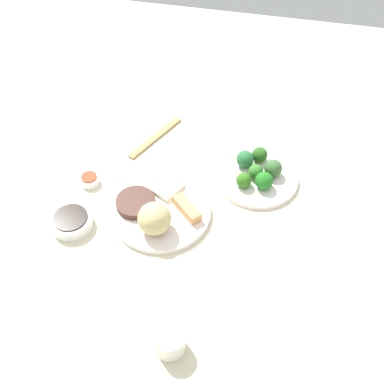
{
  "coord_description": "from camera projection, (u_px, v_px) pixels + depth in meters",
  "views": [
    {
      "loc": [
        0.72,
        0.23,
        0.96
      ],
      "look_at": [
        -0.06,
        0.06,
        0.06
      ],
      "focal_mm": 42.98,
      "sensor_mm": 36.0,
      "label": 1
    }
  ],
  "objects": [
    {
      "name": "tabletop",
      "position": [
        165.0,
        216.0,
        1.21
      ],
      "size": [
        2.2,
        2.2,
        0.02
      ],
      "primitive_type": "cube",
      "color": "beige",
      "rests_on": "ground"
    },
    {
      "name": "main_plate",
      "position": [
        162.0,
        210.0,
        1.2
      ],
      "size": [
        0.26,
        0.26,
        0.02
      ],
      "primitive_type": "cylinder",
      "color": "white",
      "rests_on": "tabletop"
    },
    {
      "name": "rice_scoop",
      "position": [
        154.0,
        219.0,
        1.12
      ],
      "size": [
        0.08,
        0.08,
        0.08
      ],
      "primitive_type": "sphere",
      "color": "tan",
      "rests_on": "main_plate"
    },
    {
      "name": "spring_roll",
      "position": [
        187.0,
        208.0,
        1.18
      ],
      "size": [
        0.08,
        0.09,
        0.03
      ],
      "primitive_type": "cube",
      "rotation": [
        0.0,
        0.0,
        0.82
      ],
      "color": "tan",
      "rests_on": "main_plate"
    },
    {
      "name": "crab_rangoon_wonton",
      "position": [
        167.0,
        188.0,
        1.24
      ],
      "size": [
        0.1,
        0.09,
        0.01
      ],
      "primitive_type": "cube",
      "rotation": [
        0.0,
        0.0,
        -0.48
      ],
      "color": "beige",
      "rests_on": "main_plate"
    },
    {
      "name": "stir_fry_heap",
      "position": [
        136.0,
        202.0,
        1.2
      ],
      "size": [
        0.1,
        0.1,
        0.02
      ],
      "primitive_type": "cylinder",
      "color": "#452821",
      "rests_on": "main_plate"
    },
    {
      "name": "broccoli_plate",
      "position": [
        257.0,
        177.0,
        1.28
      ],
      "size": [
        0.23,
        0.23,
        0.01
      ],
      "primitive_type": "cylinder",
      "color": "white",
      "rests_on": "tabletop"
    },
    {
      "name": "broccoli_floret_0",
      "position": [
        273.0,
        168.0,
        1.26
      ],
      "size": [
        0.05,
        0.05,
        0.05
      ],
      "primitive_type": "sphere",
      "color": "#386130",
      "rests_on": "broccoli_plate"
    },
    {
      "name": "broccoli_floret_1",
      "position": [
        245.0,
        159.0,
        1.28
      ],
      "size": [
        0.05,
        0.05,
        0.05
      ],
      "primitive_type": "sphere",
      "color": "#266735",
      "rests_on": "broccoli_plate"
    },
    {
      "name": "broccoli_floret_2",
      "position": [
        244.0,
        180.0,
        1.24
      ],
      "size": [
        0.04,
        0.04,
        0.04
      ],
      "primitive_type": "sphere",
      "color": "#316A1A",
      "rests_on": "broccoli_plate"
    },
    {
      "name": "broccoli_floret_3",
      "position": [
        256.0,
        171.0,
        1.26
      ],
      "size": [
        0.04,
        0.04,
        0.04
      ],
      "primitive_type": "sphere",
      "color": "#327227",
      "rests_on": "broccoli_plate"
    },
    {
      "name": "broccoli_floret_4",
      "position": [
        264.0,
        181.0,
        1.23
      ],
      "size": [
        0.05,
        0.05,
        0.05
      ],
      "primitive_type": "sphere",
      "color": "#20701E",
      "rests_on": "broccoli_plate"
    },
    {
      "name": "broccoli_floret_5",
      "position": [
        260.0,
        155.0,
        1.3
      ],
      "size": [
        0.04,
        0.04,
        0.04
      ],
      "primitive_type": "sphere",
      "color": "#295B1B",
      "rests_on": "broccoli_plate"
    },
    {
      "name": "soy_sauce_bowl",
      "position": [
        71.0,
        222.0,
        1.17
      ],
      "size": [
        0.11,
        0.11,
        0.03
      ],
      "primitive_type": "cylinder",
      "color": "white",
      "rests_on": "tabletop"
    },
    {
      "name": "soy_sauce_bowl_liquid",
      "position": [
        70.0,
        217.0,
        1.16
      ],
      "size": [
        0.09,
        0.09,
        0.0
      ],
      "primitive_type": "cylinder",
      "color": "black",
      "rests_on": "soy_sauce_bowl"
    },
    {
      "name": "sauce_ramekin_sweet_and_sour",
      "position": [
        90.0,
        180.0,
        1.27
      ],
      "size": [
        0.05,
        0.05,
        0.02
      ],
      "primitive_type": "cylinder",
      "color": "white",
      "rests_on": "tabletop"
    },
    {
      "name": "sauce_ramekin_sweet_and_sour_liquid",
      "position": [
        89.0,
        177.0,
        1.26
      ],
      "size": [
        0.04,
        0.04,
        0.0
      ],
      "primitive_type": "cylinder",
      "color": "red",
      "rests_on": "sauce_ramekin_sweet_and_sour"
    },
    {
      "name": "teacup",
      "position": [
        170.0,
        341.0,
        0.95
      ],
      "size": [
        0.07,
        0.07,
        0.06
      ],
      "primitive_type": "cylinder",
      "color": "silver",
      "rests_on": "tabletop"
    },
    {
      "name": "chopsticks_pair",
      "position": [
        156.0,
        137.0,
        1.39
      ],
      "size": [
        0.21,
        0.11,
        0.01
      ],
      "primitive_type": "cube",
      "rotation": [
        0.0,
        0.0,
        2.69
      ],
      "color": "#9E7E4D",
      "rests_on": "tabletop"
    }
  ]
}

